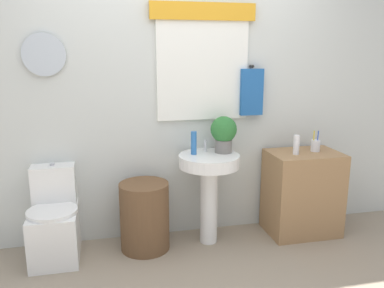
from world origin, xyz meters
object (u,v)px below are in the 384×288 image
at_px(potted_plant, 224,132).
at_px(laundry_hamper, 145,216).
at_px(pedestal_sink, 209,177).
at_px(toothbrush_cup, 315,145).
at_px(soap_bottle, 194,143).
at_px(lotion_bottle, 296,145).
at_px(wooden_cabinet, 302,193).
at_px(toilet, 55,223).

bearing_deg(potted_plant, laundry_hamper, -175.01).
xyz_separation_m(pedestal_sink, toothbrush_cup, (0.98, 0.02, 0.22)).
relative_size(laundry_hamper, soap_bottle, 2.94).
distance_m(potted_plant, lotion_bottle, 0.64).
height_order(pedestal_sink, toothbrush_cup, toothbrush_cup).
bearing_deg(toothbrush_cup, soap_bottle, 178.44).
xyz_separation_m(lotion_bottle, toothbrush_cup, (0.22, 0.06, -0.03)).
relative_size(wooden_cabinet, potted_plant, 2.42).
relative_size(toilet, pedestal_sink, 0.95).
height_order(toilet, laundry_hamper, toilet).
bearing_deg(pedestal_sink, toothbrush_cup, 1.18).
xyz_separation_m(laundry_hamper, toothbrush_cup, (1.52, 0.02, 0.51)).
relative_size(wooden_cabinet, soap_bottle, 3.86).
relative_size(laundry_hamper, wooden_cabinet, 0.76).
xyz_separation_m(laundry_hamper, lotion_bottle, (1.31, -0.04, 0.55)).
bearing_deg(wooden_cabinet, lotion_bottle, -159.71).
bearing_deg(lotion_bottle, wooden_cabinet, 20.29).
height_order(laundry_hamper, toothbrush_cup, toothbrush_cup).
xyz_separation_m(toilet, toothbrush_cup, (2.23, -0.01, 0.52)).
bearing_deg(lotion_bottle, toothbrush_cup, 15.54).
bearing_deg(lotion_bottle, toilet, 177.96).
relative_size(laundry_hamper, lotion_bottle, 3.37).
bearing_deg(laundry_hamper, toothbrush_cup, 0.76).
bearing_deg(laundry_hamper, potted_plant, 4.99).
distance_m(pedestal_sink, soap_bottle, 0.32).
distance_m(lotion_bottle, toothbrush_cup, 0.23).
bearing_deg(laundry_hamper, toilet, 177.44).
height_order(pedestal_sink, wooden_cabinet, pedestal_sink).
distance_m(laundry_hamper, pedestal_sink, 0.62).
bearing_deg(pedestal_sink, soap_bottle, 157.38).
relative_size(toilet, laundry_hamper, 1.30).
bearing_deg(soap_bottle, pedestal_sink, -22.62).
height_order(toilet, wooden_cabinet, wooden_cabinet).
height_order(wooden_cabinet, soap_bottle, soap_bottle).
xyz_separation_m(laundry_hamper, wooden_cabinet, (1.42, 0.00, 0.09)).
bearing_deg(potted_plant, toilet, -178.84).
bearing_deg(soap_bottle, potted_plant, 2.20).
height_order(pedestal_sink, soap_bottle, soap_bottle).
distance_m(pedestal_sink, wooden_cabinet, 0.89).
bearing_deg(lotion_bottle, pedestal_sink, 176.99).
xyz_separation_m(toilet, pedestal_sink, (1.26, -0.03, 0.30)).
bearing_deg(potted_plant, wooden_cabinet, -4.71).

